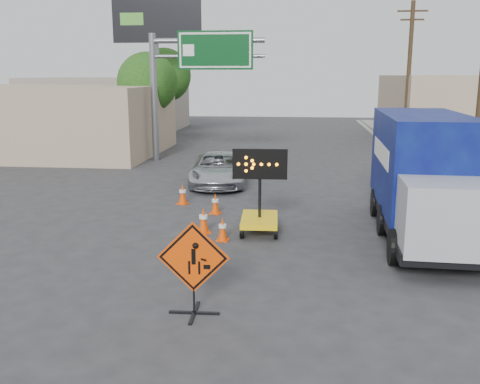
% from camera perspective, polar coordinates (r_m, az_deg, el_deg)
% --- Properties ---
extents(ground, '(100.00, 100.00, 0.00)m').
position_cam_1_polar(ground, '(11.77, -1.28, -10.85)').
color(ground, '#2D2D30').
rests_on(ground, ground).
extents(curb_right, '(0.40, 60.00, 0.12)m').
position_cam_1_polar(curb_right, '(26.73, 18.78, 1.86)').
color(curb_right, gray).
rests_on(curb_right, ground).
extents(sidewalk_right, '(4.00, 60.00, 0.15)m').
position_cam_1_polar(sidewalk_right, '(27.32, 23.50, 1.74)').
color(sidewalk_right, gray).
rests_on(sidewalk_right, ground).
extents(storefront_left_near, '(14.00, 10.00, 4.00)m').
position_cam_1_polar(storefront_left_near, '(34.50, -20.34, 7.24)').
color(storefront_left_near, tan).
rests_on(storefront_left_near, ground).
extents(storefront_left_far, '(12.00, 10.00, 4.40)m').
position_cam_1_polar(storefront_left_far, '(47.72, -13.87, 9.11)').
color(storefront_left_far, gray).
rests_on(storefront_left_far, ground).
extents(building_right_far, '(10.00, 14.00, 4.60)m').
position_cam_1_polar(building_right_far, '(42.37, 22.53, 8.30)').
color(building_right_far, tan).
rests_on(building_right_far, ground).
extents(highway_gantry, '(6.18, 0.38, 6.90)m').
position_cam_1_polar(highway_gantry, '(29.27, -5.28, 13.19)').
color(highway_gantry, slate).
rests_on(highway_gantry, ground).
extents(billboard, '(6.10, 0.54, 9.85)m').
position_cam_1_polar(billboard, '(37.98, -8.86, 16.35)').
color(billboard, slate).
rests_on(billboard, ground).
extents(utility_pole_far, '(1.80, 0.26, 9.00)m').
position_cam_1_polar(utility_pole_far, '(35.32, 17.55, 11.91)').
color(utility_pole_far, '#3E291A').
rests_on(utility_pole_far, ground).
extents(tree_left_near, '(3.71, 3.71, 6.03)m').
position_cam_1_polar(tree_left_near, '(34.06, -9.84, 11.42)').
color(tree_left_near, '#3E291A').
rests_on(tree_left_near, ground).
extents(tree_left_far, '(4.10, 4.10, 6.66)m').
position_cam_1_polar(tree_left_far, '(42.04, -8.10, 12.22)').
color(tree_left_far, '#3E291A').
rests_on(tree_left_far, ground).
extents(construction_sign, '(1.43, 1.02, 1.90)m').
position_cam_1_polar(construction_sign, '(10.54, -5.00, -7.90)').
color(construction_sign, black).
rests_on(construction_sign, ground).
extents(arrow_board, '(1.61, 1.83, 2.54)m').
position_cam_1_polar(arrow_board, '(15.98, 2.10, -2.35)').
color(arrow_board, yellow).
rests_on(arrow_board, ground).
extents(pickup_truck, '(2.73, 5.11, 1.37)m').
position_cam_1_polar(pickup_truck, '(23.04, -2.31, 2.49)').
color(pickup_truck, '#BABDC2').
rests_on(pickup_truck, ground).
extents(box_truck, '(2.58, 7.52, 3.54)m').
position_cam_1_polar(box_truck, '(16.20, 18.94, 0.91)').
color(box_truck, black).
rests_on(box_truck, ground).
extents(cone_a, '(0.37, 0.37, 0.68)m').
position_cam_1_polar(cone_a, '(15.28, -1.88, -3.97)').
color(cone_a, '#E44204').
rests_on(cone_a, ground).
extents(cone_b, '(0.51, 0.51, 0.79)m').
position_cam_1_polar(cone_b, '(16.03, -3.92, -3.01)').
color(cone_b, '#E44204').
rests_on(cone_b, ground).
extents(cone_c, '(0.42, 0.42, 0.72)m').
position_cam_1_polar(cone_c, '(18.21, -2.65, -1.22)').
color(cone_c, '#E44204').
rests_on(cone_c, ground).
extents(cone_d, '(0.48, 0.48, 0.76)m').
position_cam_1_polar(cone_d, '(19.66, -6.15, -0.20)').
color(cone_d, '#E44204').
rests_on(cone_d, ground).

